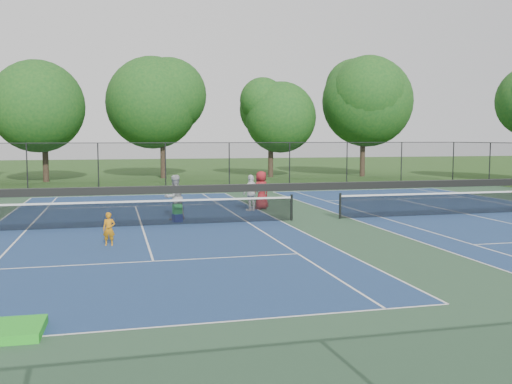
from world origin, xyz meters
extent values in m
plane|color=#234716|center=(0.00, 0.00, 0.00)|extent=(140.00, 140.00, 0.00)
cube|color=#2A4A32|center=(0.00, 0.00, 0.00)|extent=(36.00, 36.00, 0.01)
cube|color=navy|center=(-7.00, 0.00, 0.01)|extent=(10.97, 23.77, 0.00)
cube|color=white|center=(-7.00, 11.88, 0.01)|extent=(10.97, 0.06, 0.00)
cube|color=white|center=(-7.00, -11.88, 0.01)|extent=(10.97, 0.06, 0.00)
cube|color=white|center=(-1.51, 0.00, 0.01)|extent=(0.06, 23.77, 0.00)
cube|color=white|center=(-11.12, 0.00, 0.01)|extent=(0.06, 23.77, 0.00)
cube|color=white|center=(-2.88, 0.00, 0.01)|extent=(0.06, 23.77, 0.00)
cube|color=white|center=(-7.00, 6.40, 0.01)|extent=(8.23, 0.06, 0.00)
cube|color=white|center=(-7.00, -6.40, 0.01)|extent=(8.23, 0.06, 0.00)
cube|color=white|center=(-7.00, 0.00, 0.01)|extent=(0.06, 12.80, 0.00)
cylinder|color=black|center=(-1.05, 0.00, 0.54)|extent=(0.10, 0.10, 1.07)
cube|color=black|center=(-7.00, 0.00, 0.47)|extent=(11.90, 0.01, 0.90)
cube|color=white|center=(-7.00, 0.00, 0.95)|extent=(11.90, 0.04, 0.07)
cube|color=navy|center=(7.00, 0.00, 0.01)|extent=(10.97, 23.77, 0.00)
cube|color=white|center=(7.00, 11.88, 0.01)|extent=(10.97, 0.06, 0.00)
cube|color=white|center=(1.51, 0.00, 0.01)|extent=(0.06, 23.77, 0.00)
cube|color=white|center=(2.88, 0.00, 0.01)|extent=(0.06, 23.77, 0.00)
cube|color=white|center=(7.00, 6.40, 0.01)|extent=(8.23, 0.06, 0.00)
cube|color=white|center=(7.00, 0.00, 0.01)|extent=(0.06, 12.80, 0.00)
cylinder|color=black|center=(1.05, 0.00, 0.54)|extent=(0.10, 0.10, 1.07)
cube|color=black|center=(7.00, 0.00, 0.47)|extent=(11.90, 0.01, 0.90)
cube|color=white|center=(7.00, 0.00, 0.95)|extent=(11.90, 0.04, 0.07)
cylinder|color=black|center=(-13.50, 18.00, 1.50)|extent=(0.08, 0.08, 3.00)
cylinder|color=black|center=(-9.00, 18.00, 1.50)|extent=(0.08, 0.08, 3.00)
cylinder|color=black|center=(-4.50, 18.00, 1.50)|extent=(0.08, 0.08, 3.00)
cylinder|color=black|center=(0.00, 18.00, 1.50)|extent=(0.08, 0.08, 3.00)
cylinder|color=black|center=(4.50, 18.00, 1.50)|extent=(0.08, 0.08, 3.00)
cylinder|color=black|center=(9.00, 18.00, 1.50)|extent=(0.08, 0.08, 3.00)
cylinder|color=black|center=(13.50, 18.00, 1.50)|extent=(0.08, 0.08, 3.00)
cylinder|color=black|center=(18.00, 18.00, 1.50)|extent=(0.08, 0.08, 3.00)
cylinder|color=black|center=(18.00, 13.50, 1.50)|extent=(0.08, 0.08, 3.00)
cube|color=black|center=(0.00, 18.00, 1.50)|extent=(36.00, 0.01, 3.00)
cube|color=black|center=(0.00, 18.00, 3.00)|extent=(36.00, 0.05, 0.05)
cylinder|color=#2D2116|center=(-13.00, 24.00, 1.89)|extent=(0.44, 0.44, 3.78)
sphere|color=#103C15|center=(-13.00, 24.00, 5.65)|extent=(6.80, 6.80, 6.80)
sphere|color=#103C15|center=(-13.00, 24.00, 6.31)|extent=(5.58, 5.58, 5.58)
sphere|color=#103C15|center=(-13.00, 24.00, 6.98)|extent=(4.35, 4.35, 4.35)
cylinder|color=#2D2116|center=(-4.00, 26.00, 2.07)|extent=(0.44, 0.44, 4.14)
sphere|color=#103C15|center=(-4.00, 26.00, 6.23)|extent=(7.60, 7.60, 7.60)
sphere|color=#103C15|center=(-4.00, 26.00, 6.85)|extent=(6.23, 6.23, 6.23)
sphere|color=#103C15|center=(-4.00, 26.00, 7.48)|extent=(4.86, 4.86, 4.86)
cylinder|color=#2D2116|center=(5.00, 25.00, 1.71)|extent=(0.44, 0.44, 3.42)
sphere|color=#103C15|center=(5.00, 25.00, 5.07)|extent=(6.00, 6.00, 6.00)
sphere|color=#103C15|center=(5.00, 25.00, 5.77)|extent=(4.92, 4.92, 4.92)
sphere|color=#103C15|center=(5.00, 25.00, 6.48)|extent=(3.84, 3.84, 3.84)
cylinder|color=#2D2116|center=(13.00, 24.00, 2.16)|extent=(0.44, 0.44, 4.32)
sphere|color=#103C15|center=(13.00, 24.00, 6.46)|extent=(7.80, 7.80, 7.80)
sphere|color=#103C15|center=(13.00, 24.00, 7.08)|extent=(6.40, 6.40, 6.40)
sphere|color=#103C15|center=(13.00, 24.00, 7.69)|extent=(4.99, 4.99, 4.99)
imported|color=orange|center=(-8.17, -3.74, 0.52)|extent=(0.42, 0.31, 1.04)
imported|color=gray|center=(-5.60, 1.47, 0.92)|extent=(1.10, 1.00, 1.84)
imported|color=silver|center=(-1.91, 3.39, 0.83)|extent=(1.05, 0.85, 1.67)
imported|color=maroon|center=(-1.31, 3.88, 0.90)|extent=(1.04, 0.90, 1.80)
cube|color=navy|center=(-5.57, 0.78, 0.16)|extent=(0.42, 0.38, 0.33)
cube|color=green|center=(-5.57, 0.78, 0.51)|extent=(0.38, 0.35, 0.37)
camera|label=1|loc=(-7.97, -21.79, 3.34)|focal=40.00mm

